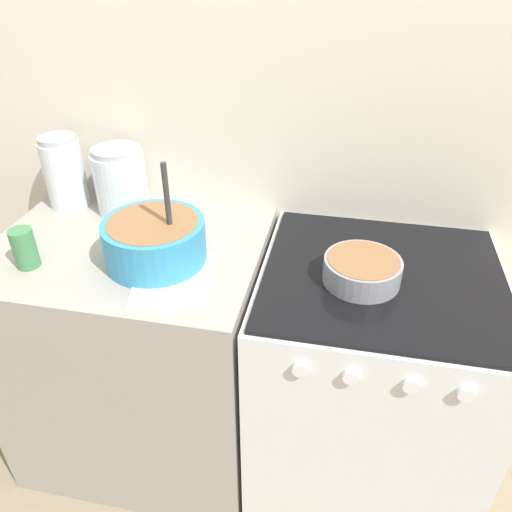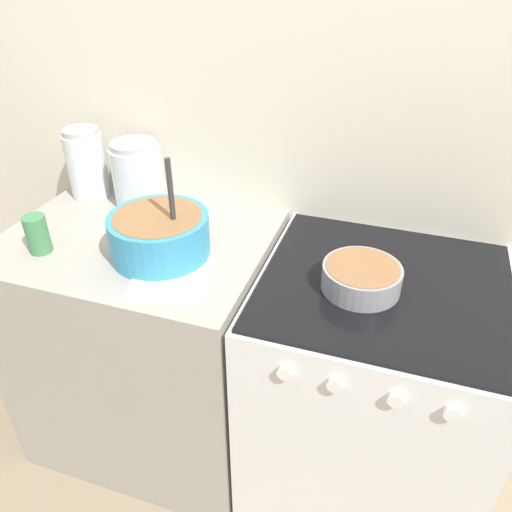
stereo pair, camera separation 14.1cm
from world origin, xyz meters
TOP-DOWN VIEW (x-y plane):
  - wall_back at (0.00, 0.68)m, footprint 4.69×0.05m
  - countertop_cabinet at (-0.42, 0.33)m, footprint 0.85×0.66m
  - stove at (0.37, 0.33)m, footprint 0.71×0.68m
  - mixing_bowl at (-0.29, 0.27)m, footprint 0.30×0.30m
  - baking_pan at (0.30, 0.28)m, footprint 0.21×0.21m
  - storage_jar_left at (-0.73, 0.55)m, footprint 0.14×0.14m
  - storage_jar_middle at (-0.52, 0.55)m, footprint 0.18×0.18m
  - tin_can at (-0.65, 0.17)m, footprint 0.07×0.07m
  - recipe_page at (-0.21, 0.18)m, footprint 0.27×0.32m

SIDE VIEW (x-z plane):
  - stove at x=0.37m, z-range 0.00..0.92m
  - countertop_cabinet at x=-0.42m, z-range 0.00..0.92m
  - recipe_page at x=-0.21m, z-range 0.92..0.92m
  - baking_pan at x=0.30m, z-range 0.92..0.99m
  - tin_can at x=-0.65m, z-range 0.92..1.04m
  - mixing_bowl at x=-0.29m, z-range 0.83..1.15m
  - storage_jar_middle at x=-0.52m, z-range 0.90..1.13m
  - storage_jar_left at x=-0.73m, z-range 0.90..1.15m
  - wall_back at x=0.00m, z-range 0.00..2.40m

